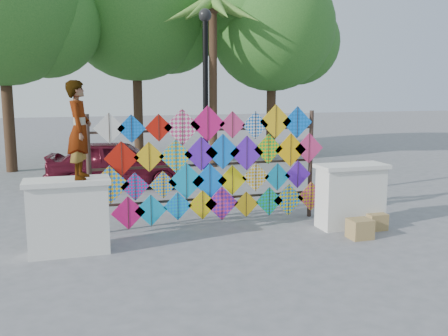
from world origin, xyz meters
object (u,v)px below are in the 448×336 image
Objects in this scene: lamppost at (206,92)px; sedan at (118,163)px; kite_rack at (214,166)px; vendor_woman at (79,130)px.

sedan is at bearing 116.01° from lamppost.
kite_rack is 3.02× the size of vendor_woman.
kite_rack is 4.90m from sedan.
vendor_woman is 0.42× the size of sedan.
vendor_woman is 5.86m from sedan.
vendor_woman reaches higher than kite_rack.
vendor_woman is 0.36× the size of lamppost.
kite_rack is at bearing -98.38° from lamppost.
lamppost reaches higher than sedan.
sedan is 4.26m from lamppost.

